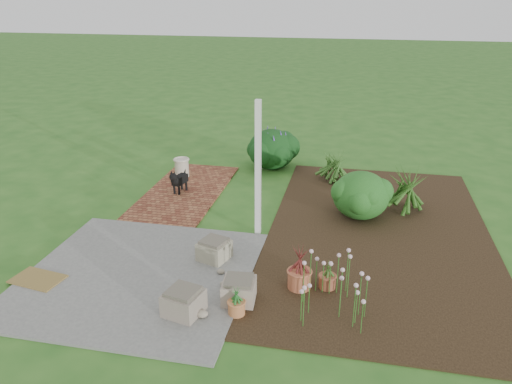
% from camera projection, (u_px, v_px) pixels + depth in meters
% --- Properties ---
extents(ground, '(80.00, 80.00, 0.00)m').
position_uv_depth(ground, '(241.00, 234.00, 9.24)').
color(ground, '#285D1D').
rests_on(ground, ground).
extents(concrete_patio, '(3.50, 3.50, 0.04)m').
position_uv_depth(concrete_patio, '(138.00, 275.00, 7.88)').
color(concrete_patio, '#62625F').
rests_on(concrete_patio, ground).
extents(brick_path, '(1.60, 3.50, 0.04)m').
position_uv_depth(brick_path, '(185.00, 191.00, 11.14)').
color(brick_path, brown).
rests_on(brick_path, ground).
extents(garden_bed, '(4.00, 7.00, 0.03)m').
position_uv_depth(garden_bed, '(379.00, 234.00, 9.21)').
color(garden_bed, black).
rests_on(garden_bed, ground).
extents(veranda_post, '(0.10, 0.10, 2.50)m').
position_uv_depth(veranda_post, '(258.00, 170.00, 8.80)').
color(veranda_post, white).
rests_on(veranda_post, ground).
extents(stone_trough_near, '(0.58, 0.58, 0.32)m').
position_uv_depth(stone_trough_near, '(184.00, 303.00, 6.87)').
color(stone_trough_near, gray).
rests_on(stone_trough_near, concrete_patio).
extents(stone_trough_mid, '(0.50, 0.50, 0.31)m').
position_uv_depth(stone_trough_mid, '(239.00, 291.00, 7.15)').
color(stone_trough_mid, gray).
rests_on(stone_trough_mid, concrete_patio).
extents(stone_trough_far, '(0.57, 0.57, 0.30)m').
position_uv_depth(stone_trough_far, '(214.00, 250.00, 8.26)').
color(stone_trough_far, gray).
rests_on(stone_trough_far, concrete_patio).
extents(coir_doormat, '(0.84, 0.61, 0.02)m').
position_uv_depth(coir_doormat, '(38.00, 279.00, 7.71)').
color(coir_doormat, brown).
rests_on(coir_doormat, concrete_patio).
extents(black_dog, '(0.28, 0.60, 0.52)m').
position_uv_depth(black_dog, '(179.00, 180.00, 10.89)').
color(black_dog, black).
rests_on(black_dog, brick_path).
extents(cream_ceramic_urn, '(0.43, 0.43, 0.44)m').
position_uv_depth(cream_ceramic_urn, '(182.00, 168.00, 11.87)').
color(cream_ceramic_urn, '#BEB59D').
rests_on(cream_ceramic_urn, brick_path).
extents(evergreen_shrub, '(1.24, 1.24, 0.94)m').
position_uv_depth(evergreen_shrub, '(361.00, 194.00, 9.73)').
color(evergreen_shrub, '#113B14').
rests_on(evergreen_shrub, garden_bed).
extents(agapanthus_clump_back, '(1.29, 1.29, 1.02)m').
position_uv_depth(agapanthus_clump_back, '(406.00, 186.00, 10.01)').
color(agapanthus_clump_back, '#1A3610').
rests_on(agapanthus_clump_back, garden_bed).
extents(agapanthus_clump_front, '(1.15, 1.15, 0.87)m').
position_uv_depth(agapanthus_clump_front, '(333.00, 162.00, 11.62)').
color(agapanthus_clump_front, '#103515').
rests_on(agapanthus_clump_front, garden_bed).
extents(pink_flower_patch, '(1.43, 1.43, 0.72)m').
position_uv_depth(pink_flower_patch, '(333.00, 286.00, 6.91)').
color(pink_flower_patch, '#113D0F').
rests_on(pink_flower_patch, garden_bed).
extents(terracotta_pot_bronze, '(0.40, 0.40, 0.29)m').
position_uv_depth(terracotta_pot_bronze, '(299.00, 279.00, 7.48)').
color(terracotta_pot_bronze, '#AD5B3A').
rests_on(terracotta_pot_bronze, garden_bed).
extents(terracotta_pot_small_left, '(0.31, 0.31, 0.21)m').
position_uv_depth(terracotta_pot_small_left, '(327.00, 281.00, 7.49)').
color(terracotta_pot_small_left, brown).
rests_on(terracotta_pot_small_left, garden_bed).
extents(terracotta_pot_small_right, '(0.29, 0.29, 0.20)m').
position_uv_depth(terracotta_pot_small_right, '(237.00, 308.00, 6.89)').
color(terracotta_pot_small_right, '#B8703E').
rests_on(terracotta_pot_small_right, garden_bed).
extents(purple_flowering_bush, '(1.38, 1.38, 1.01)m').
position_uv_depth(purple_flowering_bush, '(272.00, 148.00, 12.52)').
color(purple_flowering_bush, black).
rests_on(purple_flowering_bush, ground).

